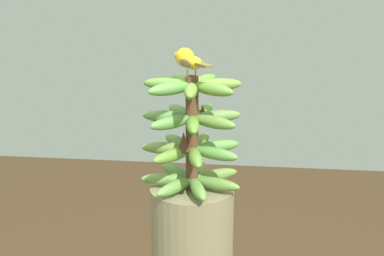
{
  "coord_description": "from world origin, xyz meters",
  "views": [
    {
      "loc": [
        0.18,
        -1.54,
        2.04
      ],
      "look_at": [
        0.0,
        0.0,
        1.59
      ],
      "focal_mm": 49.31,
      "sensor_mm": 36.0,
      "label": 1
    }
  ],
  "objects": [
    {
      "name": "banana_bunch",
      "position": [
        0.0,
        -0.0,
        1.58
      ],
      "size": [
        0.32,
        0.32,
        0.36
      ],
      "color": "brown",
      "rests_on": "banana_tree"
    },
    {
      "name": "perched_bird",
      "position": [
        -0.01,
        0.02,
        1.8
      ],
      "size": [
        0.13,
        0.17,
        0.08
      ],
      "color": "#C68933",
      "rests_on": "banana_bunch"
    }
  ]
}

